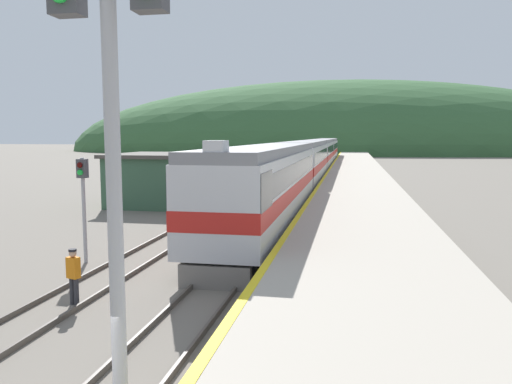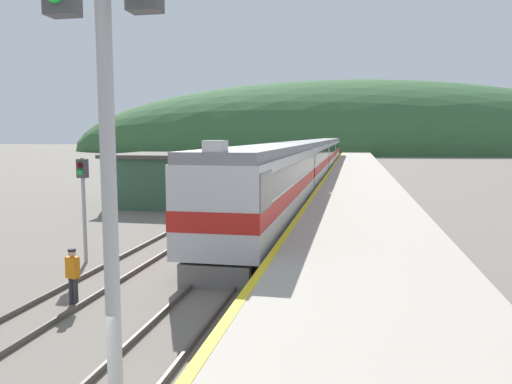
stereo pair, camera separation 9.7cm
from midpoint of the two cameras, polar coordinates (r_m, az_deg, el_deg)
track_main at (r=74.84m, az=7.58°, el=2.76°), size 1.52×180.00×0.16m
track_siding at (r=75.16m, az=4.57°, el=2.81°), size 1.51×180.00×0.16m
platform at (r=54.73m, az=11.33°, el=1.86°), size 6.07×140.00×1.14m
distant_hills at (r=153.94m, az=9.28°, el=4.58°), size 170.03×76.51×42.28m
station_shed at (r=35.49m, az=-9.38°, el=1.48°), size 8.21×7.15×3.60m
express_train_lead_car at (r=25.37m, az=1.20°, el=0.86°), size 3.03×20.91×4.70m
carriage_second at (r=46.64m, az=5.63°, el=3.38°), size 3.02×19.84×4.34m
carriage_third at (r=67.28m, az=7.24°, el=4.30°), size 3.02×19.84×4.34m
carriage_fourth at (r=87.96m, az=8.10°, el=4.78°), size 3.02×19.84×4.34m
siding_train at (r=50.48m, az=1.49°, el=3.24°), size 2.90×36.66×3.89m
signal_mast_main at (r=6.64m, az=-16.75°, el=11.77°), size 2.20×0.42×8.36m
signal_post_siding at (r=19.89m, az=-19.32°, el=0.43°), size 0.36×0.42×4.02m
track_worker at (r=15.37m, az=-20.31°, el=-8.73°), size 0.41×0.31×1.64m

